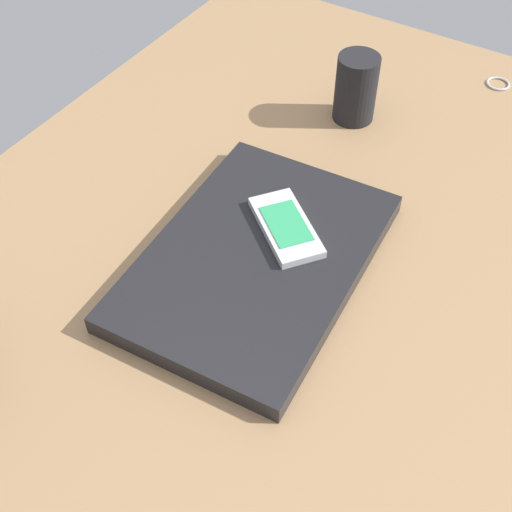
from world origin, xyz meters
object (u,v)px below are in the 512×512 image
(laptop_closed, at_px, (256,260))
(pen_cup, at_px, (356,88))
(cell_phone_on_laptop, at_px, (286,227))
(key_ring, at_px, (498,84))

(laptop_closed, height_order, pen_cup, pen_cup)
(laptop_closed, xyz_separation_m, pen_cup, (-0.34, -0.04, 0.04))
(cell_phone_on_laptop, relative_size, key_ring, 3.45)
(laptop_closed, relative_size, key_ring, 9.46)
(cell_phone_on_laptop, xyz_separation_m, key_ring, (-0.48, 0.11, -0.03))
(cell_phone_on_laptop, height_order, key_ring, cell_phone_on_laptop)
(laptop_closed, distance_m, key_ring, 0.55)
(cell_phone_on_laptop, distance_m, key_ring, 0.50)
(cell_phone_on_laptop, xyz_separation_m, pen_cup, (-0.28, -0.05, 0.02))
(laptop_closed, height_order, key_ring, laptop_closed)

